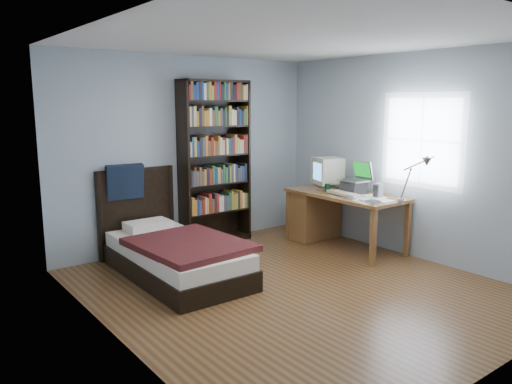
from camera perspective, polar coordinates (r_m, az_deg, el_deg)
room at (r=5.01m, az=4.77°, el=2.75°), size 4.20×4.24×2.50m
desk at (r=6.97m, az=7.45°, el=-2.17°), size 0.75×1.59×0.73m
crt_monitor at (r=6.89m, az=8.09°, el=2.39°), size 0.48×0.45×0.43m
laptop at (r=6.63m, az=11.18°, el=0.88°), size 0.36×0.36×0.42m
desk_lamp at (r=5.83m, az=18.53°, el=2.80°), size 0.22×0.50×0.59m
keyboard at (r=6.46m, az=10.17°, el=-0.22°), size 0.26×0.53×0.05m
speaker at (r=6.37m, az=13.78°, el=0.17°), size 0.09×0.09×0.18m
soda_can at (r=6.66m, az=8.17°, el=0.50°), size 0.06×0.06×0.12m
mouse at (r=6.76m, az=8.27°, el=0.29°), size 0.06×0.11×0.04m
phone_silver at (r=6.22m, az=10.90°, el=-0.70°), size 0.11×0.12×0.02m
phone_grey at (r=6.11m, az=12.02°, el=-0.95°), size 0.08×0.10×0.02m
external_drive at (r=6.02m, az=13.20°, el=-1.12°), size 0.14×0.14×0.03m
bookshelf at (r=6.72m, az=-4.71°, el=3.35°), size 0.99×0.30×2.19m
bed at (r=5.68m, az=-9.53°, el=-6.73°), size 1.08×2.03×1.16m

